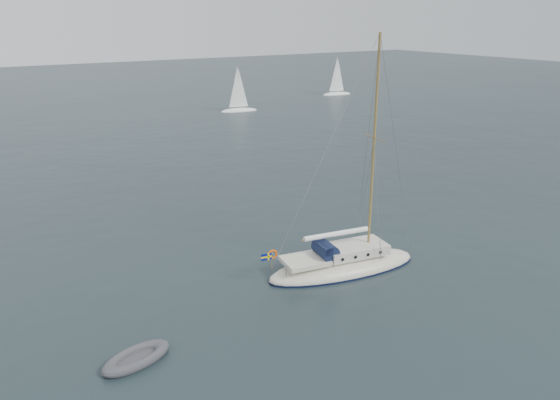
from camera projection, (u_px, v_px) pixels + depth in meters
ground at (314, 288)px, 28.85m from camera, size 300.00×300.00×0.00m
sailboat at (344, 254)px, 30.54m from camera, size 9.47×2.84×13.48m
dinghy at (136, 358)px, 22.63m from camera, size 3.12×1.41×0.45m
distant_yacht_b at (337, 77)px, 97.29m from camera, size 5.58×2.97×7.39m
distant_yacht_c at (238, 90)px, 80.43m from camera, size 5.57×2.97×7.38m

